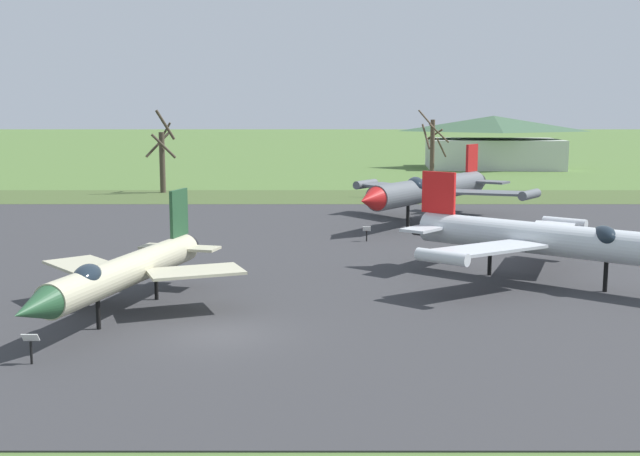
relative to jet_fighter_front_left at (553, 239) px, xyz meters
name	(u,v)px	position (x,y,z in m)	size (l,w,h in m)	color
ground_plane	(224,335)	(-14.30, -8.45, -2.18)	(600.00, 600.00, 0.00)	#4C6B33
asphalt_apron	(258,258)	(-14.30, 6.49, -2.15)	(99.43, 49.82, 0.05)	#333335
grass_verge_strip	(284,197)	(-14.30, 37.40, -2.15)	(159.43, 12.00, 0.06)	#42542A
jet_fighter_front_left	(553,239)	(0.00, 0.00, 0.00)	(13.60, 12.93, 5.01)	silver
jet_fighter_front_right	(432,189)	(-2.88, 20.24, 0.31)	(13.57, 15.70, 5.44)	#565B60
info_placard_front_right	(369,232)	(-7.84, 12.06, -1.56)	(0.51, 0.26, 0.99)	black
jet_fighter_rear_center	(125,271)	(-18.47, -5.93, -0.32)	(8.95, 13.20, 4.56)	#B7B293
info_placard_rear_center	(34,345)	(-19.98, -11.88, -1.50)	(0.53, 0.24, 1.07)	black
bare_tree_left_of_center	(165,155)	(-26.10, 41.08, 1.54)	(3.30, 3.34, 8.11)	#42382D
bare_tree_center	(435,154)	(-0.26, 37.74, 1.88)	(2.89, 2.56, 8.10)	brown
visitor_building	(496,143)	(13.41, 74.74, 1.38)	(19.76, 14.02, 7.26)	beige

